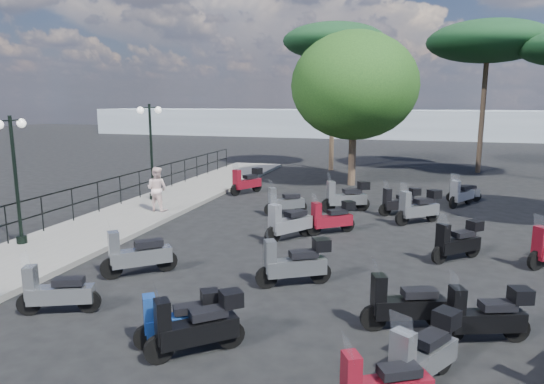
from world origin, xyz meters
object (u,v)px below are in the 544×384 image
(scooter_22, at_px, (461,195))
(scooter_3, at_px, (137,255))
(lamp_post_1, at_px, (15,172))
(pedestrian_far, at_px, (157,189))
(scooter_13, at_px, (404,305))
(scooter_28, at_px, (463,192))
(scooter_2, at_px, (56,293))
(lamp_post_2, at_px, (151,146))
(scooter_20, at_px, (458,242))
(scooter_15, at_px, (419,208))
(scooter_18, at_px, (486,316))
(scooter_14, at_px, (332,218))
(scooter_5, at_px, (247,182))
(scooter_4, at_px, (285,203))
(scooter_8, at_px, (179,319))
(scooter_16, at_px, (346,197))
(scooter_10, at_px, (288,223))
(pine_2, at_px, (334,42))
(scooter_7, at_px, (197,326))
(scooter_19, at_px, (423,355))
(broadleaf_tree, at_px, (354,86))
(scooter_21, at_px, (400,202))

(scooter_22, bearing_deg, scooter_3, 83.84)
(lamp_post_1, relative_size, pedestrian_far, 2.20)
(scooter_13, relative_size, scooter_28, 1.15)
(scooter_2, bearing_deg, lamp_post_2, -2.59)
(scooter_20, relative_size, scooter_22, 0.88)
(scooter_15, distance_m, scooter_18, 8.26)
(lamp_post_2, relative_size, scooter_14, 2.74)
(scooter_5, bearing_deg, scooter_4, 155.55)
(scooter_8, bearing_deg, scooter_28, -57.16)
(scooter_15, bearing_deg, lamp_post_1, 78.01)
(scooter_3, height_order, scooter_16, scooter_16)
(scooter_18, height_order, scooter_22, scooter_22)
(scooter_10, relative_size, pine_2, 0.19)
(lamp_post_1, relative_size, scooter_7, 2.60)
(lamp_post_2, bearing_deg, scooter_20, 1.67)
(scooter_22, xyz_separation_m, pine_2, (-6.56, 8.53, 6.88))
(scooter_5, height_order, scooter_22, scooter_5)
(lamp_post_1, distance_m, scooter_19, 11.49)
(scooter_2, bearing_deg, scooter_10, -48.81)
(scooter_18, bearing_deg, scooter_16, 1.65)
(scooter_5, height_order, scooter_13, scooter_5)
(scooter_14, bearing_deg, scooter_2, 111.79)
(scooter_3, distance_m, scooter_15, 9.47)
(scooter_3, xyz_separation_m, scooter_18, (7.46, -1.19, -0.01))
(lamp_post_2, bearing_deg, scooter_8, -35.79)
(scooter_13, bearing_deg, scooter_3, 59.49)
(scooter_15, distance_m, broadleaf_tree, 8.70)
(lamp_post_2, relative_size, scooter_21, 2.63)
(lamp_post_1, distance_m, pedestrian_far, 5.12)
(scooter_10, bearing_deg, scooter_15, -106.11)
(scooter_21, bearing_deg, scooter_2, 118.93)
(scooter_10, height_order, scooter_28, scooter_10)
(scooter_7, xyz_separation_m, scooter_13, (3.20, 1.88, -0.04))
(lamp_post_2, height_order, scooter_16, lamp_post_2)
(scooter_3, distance_m, scooter_7, 4.17)
(lamp_post_2, height_order, pedestrian_far, lamp_post_2)
(scooter_10, bearing_deg, scooter_14, -102.79)
(scooter_14, bearing_deg, scooter_13, 162.89)
(scooter_7, bearing_deg, scooter_20, -76.21)
(scooter_19, bearing_deg, scooter_21, -54.32)
(scooter_3, xyz_separation_m, scooter_15, (6.38, 7.00, 0.05))
(lamp_post_2, distance_m, scooter_5, 4.52)
(scooter_5, height_order, scooter_16, scooter_16)
(scooter_2, distance_m, scooter_7, 3.34)
(pedestrian_far, height_order, scooter_15, pedestrian_far)
(pine_2, bearing_deg, scooter_21, -68.03)
(scooter_15, relative_size, scooter_18, 0.95)
(scooter_28, height_order, broadleaf_tree, broadleaf_tree)
(scooter_4, distance_m, broadleaf_tree, 8.34)
(lamp_post_2, height_order, pine_2, pine_2)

